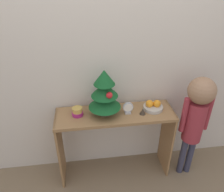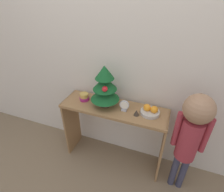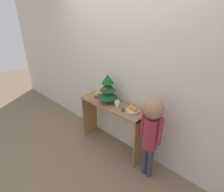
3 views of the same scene
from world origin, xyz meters
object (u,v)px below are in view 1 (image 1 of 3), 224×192
(singing_bowl, at_px, (77,112))
(mini_tree, at_px, (105,93))
(figurine, at_px, (143,111))
(desk_clock, at_px, (128,108))
(fruit_bowl, at_px, (153,106))
(child_figure, at_px, (196,113))

(singing_bowl, bearing_deg, mini_tree, -2.72)
(mini_tree, xyz_separation_m, singing_bowl, (-0.25, 0.01, -0.19))
(mini_tree, relative_size, figurine, 7.27)
(figurine, bearing_deg, mini_tree, 171.72)
(singing_bowl, height_order, desk_clock, desk_clock)
(desk_clock, bearing_deg, mini_tree, 174.55)
(fruit_bowl, relative_size, figurine, 3.05)
(fruit_bowl, bearing_deg, desk_clock, -171.24)
(mini_tree, relative_size, fruit_bowl, 2.38)
(fruit_bowl, bearing_deg, figurine, -150.12)
(mini_tree, distance_m, singing_bowl, 0.31)
(figurine, bearing_deg, fruit_bowl, 29.88)
(fruit_bowl, bearing_deg, singing_bowl, -179.46)
(child_figure, bearing_deg, desk_clock, 171.60)
(singing_bowl, bearing_deg, desk_clock, -3.97)
(fruit_bowl, height_order, child_figure, child_figure)
(mini_tree, bearing_deg, singing_bowl, 177.28)
(mini_tree, bearing_deg, child_figure, -7.66)
(mini_tree, bearing_deg, figurine, -8.28)
(singing_bowl, xyz_separation_m, desk_clock, (0.47, -0.03, 0.02))
(mini_tree, distance_m, desk_clock, 0.27)
(singing_bowl, bearing_deg, figurine, -5.95)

